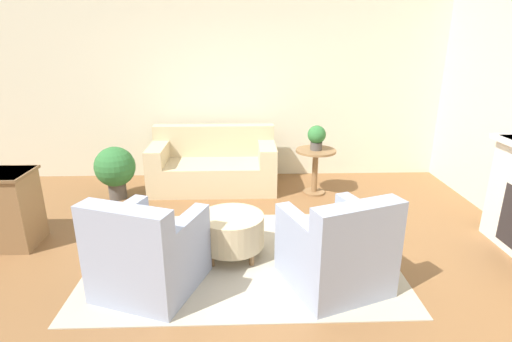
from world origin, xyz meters
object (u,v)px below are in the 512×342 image
at_px(armchair_right, 337,252).
at_px(armchair_left, 147,255).
at_px(couch, 214,166).
at_px(potted_plant_floor, 115,168).
at_px(side_table, 315,164).
at_px(potted_plant_on_side_table, 317,136).
at_px(ottoman_table, 232,230).

bearing_deg(armchair_right, armchair_left, -180.00).
height_order(couch, potted_plant_floor, couch).
bearing_deg(side_table, potted_plant_on_side_table, -45.00).
distance_m(armchair_left, potted_plant_on_side_table, 2.97).
distance_m(armchair_left, ottoman_table, 0.91).
bearing_deg(couch, armchair_right, -63.76).
xyz_separation_m(armchair_right, potted_plant_on_side_table, (0.20, 2.26, 0.49)).
distance_m(ottoman_table, potted_plant_floor, 2.30).
xyz_separation_m(couch, armchair_right, (1.26, -2.55, 0.02)).
bearing_deg(armchair_left, potted_plant_on_side_table, 50.54).
relative_size(ottoman_table, potted_plant_floor, 0.88).
bearing_deg(armchair_right, potted_plant_floor, 139.92).
bearing_deg(couch, potted_plant_on_side_table, -11.54).
relative_size(side_table, potted_plant_floor, 0.88).
relative_size(ottoman_table, side_table, 1.00).
height_order(side_table, potted_plant_floor, potted_plant_floor).
relative_size(armchair_right, side_table, 1.60).
bearing_deg(side_table, armchair_left, -129.46).
bearing_deg(potted_plant_floor, side_table, 1.90).
relative_size(ottoman_table, potted_plant_on_side_table, 1.89).
height_order(couch, armchair_right, armchair_right).
xyz_separation_m(side_table, potted_plant_on_side_table, (0.00, -0.00, 0.40)).
distance_m(armchair_right, ottoman_table, 1.09).
bearing_deg(side_table, armchair_right, -94.95).
height_order(ottoman_table, side_table, side_table).
bearing_deg(side_table, potted_plant_floor, -178.10).
xyz_separation_m(ottoman_table, potted_plant_on_side_table, (1.14, 1.70, 0.55)).
bearing_deg(potted_plant_on_side_table, ottoman_table, -123.74).
height_order(armchair_left, ottoman_table, armchair_left).
bearing_deg(couch, ottoman_table, -81.00).
bearing_deg(potted_plant_on_side_table, armchair_left, -129.46).
xyz_separation_m(couch, armchair_left, (-0.40, -2.55, 0.02)).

